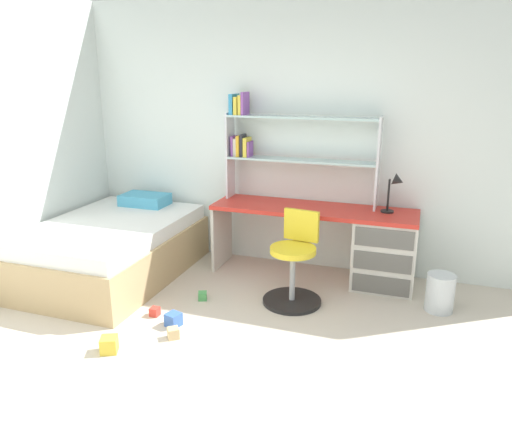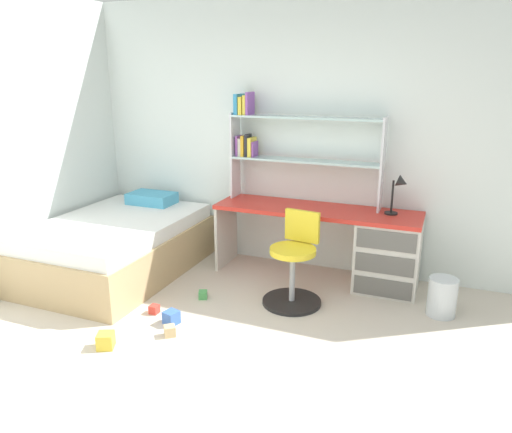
# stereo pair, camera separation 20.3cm
# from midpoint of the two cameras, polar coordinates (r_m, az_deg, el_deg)

# --- Properties ---
(ground_plane) EXTENTS (5.72, 5.92, 0.02)m
(ground_plane) POSITION_cam_midpoint_polar(r_m,az_deg,el_deg) (3.22, -5.75, -21.21)
(ground_plane) COLOR beige
(room_shell) EXTENTS (5.72, 5.92, 2.70)m
(room_shell) POSITION_cam_midpoint_polar(r_m,az_deg,el_deg) (4.28, -13.23, 7.95)
(room_shell) COLOR silver
(room_shell) RESTS_ON ground_plane
(desk) EXTENTS (1.97, 0.55, 0.71)m
(desk) POSITION_cam_midpoint_polar(r_m,az_deg,el_deg) (4.70, 14.35, -3.42)
(desk) COLOR red
(desk) RESTS_ON ground_plane
(bookshelf_hutch) EXTENTS (1.51, 0.22, 1.07)m
(bookshelf_hutch) POSITION_cam_midpoint_polar(r_m,az_deg,el_deg) (4.81, 4.73, 8.97)
(bookshelf_hutch) COLOR silver
(bookshelf_hutch) RESTS_ON desk
(desk_lamp) EXTENTS (0.20, 0.17, 0.38)m
(desk_lamp) POSITION_cam_midpoint_polar(r_m,az_deg,el_deg) (4.55, 17.80, 3.15)
(desk_lamp) COLOR black
(desk_lamp) RESTS_ON desk
(swivel_chair) EXTENTS (0.52, 0.52, 0.81)m
(swivel_chair) POSITION_cam_midpoint_polar(r_m,az_deg,el_deg) (4.26, 5.87, -6.09)
(swivel_chair) COLOR black
(swivel_chair) RESTS_ON ground_plane
(bed_platform) EXTENTS (1.28, 1.84, 0.69)m
(bed_platform) POSITION_cam_midpoint_polar(r_m,az_deg,el_deg) (5.06, -14.98, -3.39)
(bed_platform) COLOR tan
(bed_platform) RESTS_ON ground_plane
(waste_bin) EXTENTS (0.24, 0.24, 0.33)m
(waste_bin) POSITION_cam_midpoint_polar(r_m,az_deg,el_deg) (4.41, 22.37, -8.77)
(waste_bin) COLOR silver
(waste_bin) RESTS_ON ground_plane
(toy_block_natural_0) EXTENTS (0.12, 0.12, 0.08)m
(toy_block_natural_0) POSITION_cam_midpoint_polar(r_m,az_deg,el_deg) (3.88, -8.63, -13.22)
(toy_block_natural_0) COLOR tan
(toy_block_natural_0) RESTS_ON ground_plane
(toy_block_blue_1) EXTENTS (0.13, 0.13, 0.11)m
(toy_block_blue_1) POSITION_cam_midpoint_polar(r_m,az_deg,el_deg) (4.04, -8.52, -11.72)
(toy_block_blue_1) COLOR #3860B7
(toy_block_blue_1) RESTS_ON ground_plane
(toy_block_green_2) EXTENTS (0.10, 0.10, 0.07)m
(toy_block_green_2) POSITION_cam_midpoint_polar(r_m,az_deg,el_deg) (4.43, -4.96, -9.19)
(toy_block_green_2) COLOR #479E51
(toy_block_green_2) RESTS_ON ground_plane
(toy_block_yellow_3) EXTENTS (0.16, 0.16, 0.12)m
(toy_block_yellow_3) POSITION_cam_midpoint_polar(r_m,az_deg,el_deg) (3.82, -15.83, -13.92)
(toy_block_yellow_3) COLOR gold
(toy_block_yellow_3) RESTS_ON ground_plane
(toy_block_red_4) EXTENTS (0.07, 0.07, 0.07)m
(toy_block_red_4) POSITION_cam_midpoint_polar(r_m,az_deg,el_deg) (4.24, -10.56, -10.72)
(toy_block_red_4) COLOR red
(toy_block_red_4) RESTS_ON ground_plane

